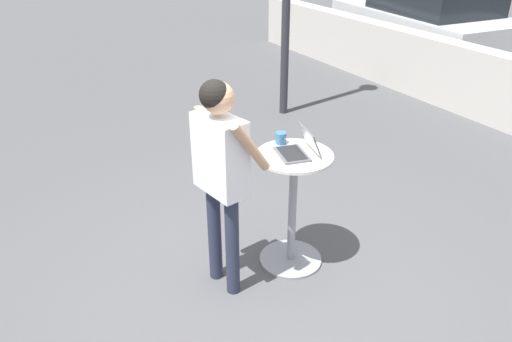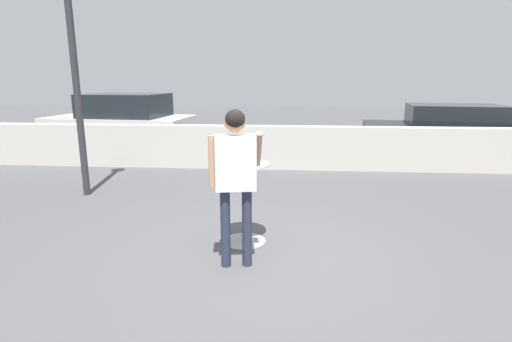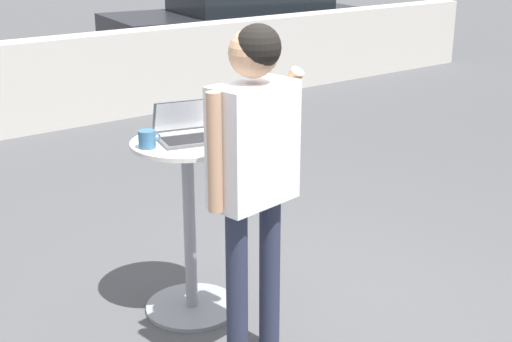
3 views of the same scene
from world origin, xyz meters
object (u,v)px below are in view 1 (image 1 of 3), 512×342
(standing_person, at_px, (220,161))
(cafe_table, at_px, (293,205))
(parked_car_near_street, at_px, (425,22))
(laptop, at_px, (298,149))
(coffee_mug, at_px, (281,138))

(standing_person, bearing_deg, cafe_table, 87.91)
(parked_car_near_street, bearing_deg, standing_person, -58.37)
(cafe_table, distance_m, laptop, 0.53)
(laptop, xyz_separation_m, parked_car_near_street, (-4.04, 5.82, -0.27))
(cafe_table, bearing_deg, parked_car_near_street, 124.55)
(standing_person, height_order, parked_car_near_street, standing_person)
(coffee_mug, bearing_deg, standing_person, -72.51)
(cafe_table, bearing_deg, coffee_mug, 175.36)
(coffee_mug, bearing_deg, parked_car_near_street, 123.04)
(cafe_table, bearing_deg, standing_person, -92.09)
(coffee_mug, xyz_separation_m, standing_person, (0.21, -0.67, 0.04))
(parked_car_near_street, bearing_deg, laptop, -55.25)
(cafe_table, relative_size, laptop, 2.77)
(laptop, height_order, parked_car_near_street, parked_car_near_street)
(coffee_mug, height_order, standing_person, standing_person)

